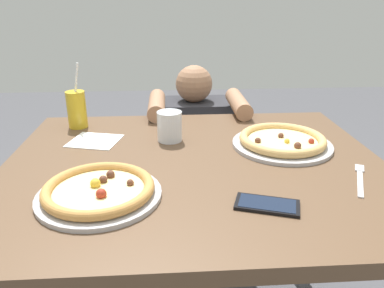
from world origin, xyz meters
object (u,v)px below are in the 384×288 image
cell_phone (267,205)px  pizza_near (99,191)px  diner_seated (194,163)px  water_cup_clear (170,126)px  pizza_far (282,141)px  fork (360,178)px  drink_cup_colored (77,109)px

cell_phone → pizza_near: bearing=170.3°
pizza_near → diner_seated: diner_seated is taller
water_cup_clear → diner_seated: bearing=77.3°
pizza_far → fork: bearing=-59.5°
diner_seated → pizza_far: bearing=-68.5°
pizza_near → pizza_far: 0.62m
diner_seated → pizza_near: bearing=-108.0°
water_cup_clear → pizza_near: bearing=-115.1°
drink_cup_colored → pizza_far: bearing=-18.8°
cell_phone → water_cup_clear: bearing=116.7°
pizza_near → cell_phone: pizza_near is taller
water_cup_clear → pizza_far: bearing=-12.3°
pizza_far → fork: pizza_far is taller
pizza_far → water_cup_clear: 0.38m
drink_cup_colored → cell_phone: bearing=-47.0°
water_cup_clear → diner_seated: 0.68m
water_cup_clear → cell_phone: 0.50m
pizza_near → water_cup_clear: size_ratio=3.02×
pizza_far → diner_seated: bearing=111.5°
pizza_far → drink_cup_colored: (-0.71, 0.24, 0.05)m
drink_cup_colored → fork: drink_cup_colored is taller
drink_cup_colored → fork: size_ratio=1.27×
pizza_near → drink_cup_colored: size_ratio=1.27×
fork → pizza_far: bearing=120.5°
fork → pizza_near: bearing=-175.6°
fork → cell_phone: (-0.29, -0.12, 0.00)m
pizza_near → diner_seated: 1.04m
pizza_near → fork: pizza_near is taller
water_cup_clear → cell_phone: water_cup_clear is taller
pizza_near → cell_phone: 0.41m
pizza_near → fork: bearing=4.4°
pizza_near → water_cup_clear: (0.18, 0.38, 0.03)m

